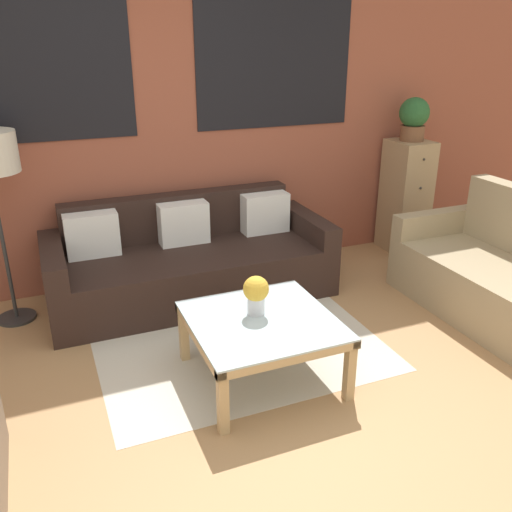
# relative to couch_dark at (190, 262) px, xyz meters

# --- Properties ---
(ground_plane) EXTENTS (16.00, 16.00, 0.00)m
(ground_plane) POSITION_rel_couch_dark_xyz_m (-0.01, -1.95, -0.28)
(ground_plane) COLOR #AD7F51
(wall_back_brick) EXTENTS (8.40, 0.09, 2.80)m
(wall_back_brick) POSITION_rel_couch_dark_xyz_m (-0.01, 0.49, 1.12)
(wall_back_brick) COLOR brown
(wall_back_brick) RESTS_ON ground_plane
(rug) EXTENTS (1.90, 1.79, 0.00)m
(rug) POSITION_rel_couch_dark_xyz_m (0.07, -0.74, -0.28)
(rug) COLOR beige
(rug) RESTS_ON ground_plane
(couch_dark) EXTENTS (2.23, 0.88, 0.78)m
(couch_dark) POSITION_rel_couch_dark_xyz_m (0.00, 0.00, 0.00)
(couch_dark) COLOR black
(couch_dark) RESTS_ON ground_plane
(settee_vintage) EXTENTS (0.80, 1.52, 0.92)m
(settee_vintage) POSITION_rel_couch_dark_xyz_m (2.07, -1.21, 0.03)
(settee_vintage) COLOR tan
(settee_vintage) RESTS_ON ground_plane
(coffee_table) EXTENTS (0.85, 0.85, 0.41)m
(coffee_table) POSITION_rel_couch_dark_xyz_m (0.07, -1.32, 0.07)
(coffee_table) COLOR silver
(coffee_table) RESTS_ON ground_plane
(drawer_cabinet) EXTENTS (0.35, 0.42, 1.08)m
(drawer_cabinet) POSITION_rel_couch_dark_xyz_m (2.23, 0.20, 0.26)
(drawer_cabinet) COLOR tan
(drawer_cabinet) RESTS_ON ground_plane
(potted_plant) EXTENTS (0.28, 0.28, 0.39)m
(potted_plant) POSITION_rel_couch_dark_xyz_m (2.23, 0.20, 1.01)
(potted_plant) COLOR brown
(potted_plant) RESTS_ON drawer_cabinet
(flower_vase) EXTENTS (0.16, 0.16, 0.25)m
(flower_vase) POSITION_rel_couch_dark_xyz_m (0.07, -1.24, 0.27)
(flower_vase) COLOR silver
(flower_vase) RESTS_ON coffee_table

